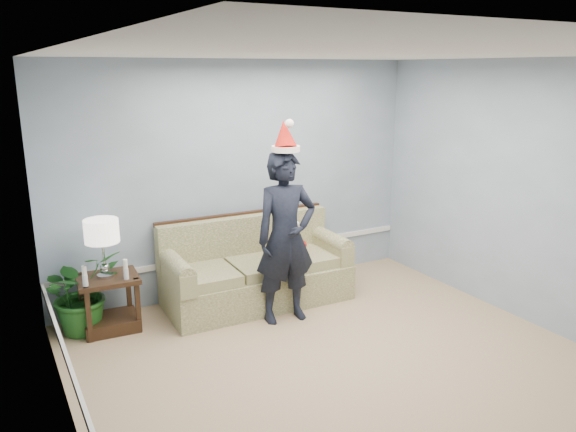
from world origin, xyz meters
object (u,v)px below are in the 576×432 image
(table_lamp, at_px, (102,234))
(houseplant, at_px, (81,292))
(side_table, at_px, (110,309))
(sofa, at_px, (255,272))
(man, at_px, (286,238))
(teddy_bear, at_px, (292,244))

(table_lamp, distance_m, houseplant, 0.66)
(side_table, xyz_separation_m, houseplant, (-0.25, 0.10, 0.20))
(sofa, distance_m, man, 0.82)
(houseplant, relative_size, man, 0.47)
(table_lamp, distance_m, man, 1.83)
(sofa, distance_m, table_lamp, 1.78)
(sofa, xyz_separation_m, houseplant, (-1.87, 0.14, 0.08))
(teddy_bear, bearing_deg, man, -111.99)
(sofa, bearing_deg, table_lamp, -179.74)
(teddy_bear, bearing_deg, side_table, -172.16)
(sofa, xyz_separation_m, teddy_bear, (0.39, -0.16, 0.32))
(sofa, distance_m, houseplant, 1.87)
(side_table, distance_m, man, 1.93)
(table_lamp, bearing_deg, teddy_bear, -5.40)
(table_lamp, height_order, teddy_bear, table_lamp)
(man, bearing_deg, sofa, 101.50)
(table_lamp, height_order, houseplant, table_lamp)
(table_lamp, xyz_separation_m, man, (1.71, -0.63, -0.13))
(sofa, xyz_separation_m, table_lamp, (-1.64, 0.03, 0.69))
(sofa, bearing_deg, man, -81.64)
(sofa, relative_size, side_table, 3.35)
(side_table, height_order, table_lamp, table_lamp)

